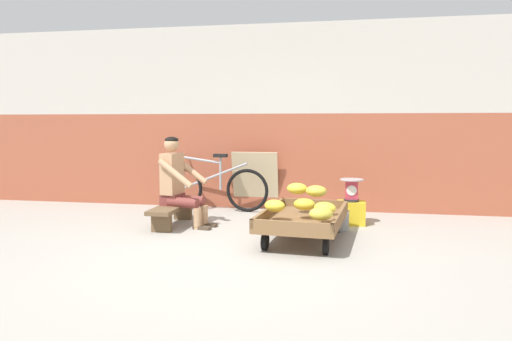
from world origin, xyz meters
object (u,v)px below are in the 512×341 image
at_px(bicycle_near_left, 214,187).
at_px(sign_board, 255,180).
at_px(low_bench, 173,210).
at_px(banana_cart, 304,220).
at_px(weighing_scale, 352,190).
at_px(vendor_seated, 178,182).
at_px(plastic_crate, 351,213).
at_px(shopping_bag, 342,220).

distance_m(bicycle_near_left, sign_board, 0.64).
bearing_deg(low_bench, banana_cart, -16.19).
bearing_deg(weighing_scale, bicycle_near_left, 162.77).
relative_size(vendor_seated, weighing_scale, 3.80).
height_order(low_bench, plastic_crate, plastic_crate).
distance_m(plastic_crate, weighing_scale, 0.30).
distance_m(weighing_scale, sign_board, 1.67).
xyz_separation_m(banana_cart, shopping_bag, (0.41, 0.63, -0.12)).
bearing_deg(shopping_bag, low_bench, -176.55).
relative_size(vendor_seated, shopping_bag, 4.75).
xyz_separation_m(plastic_crate, shopping_bag, (-0.12, -0.37, -0.03)).
relative_size(low_bench, vendor_seated, 0.96).
distance_m(low_bench, weighing_scale, 2.32).
relative_size(low_bench, plastic_crate, 3.06).
distance_m(low_bench, shopping_bag, 2.14).
bearing_deg(banana_cart, vendor_seated, 163.47).
height_order(plastic_crate, weighing_scale, weighing_scale).
distance_m(vendor_seated, sign_board, 1.56).
relative_size(vendor_seated, bicycle_near_left, 0.69).
height_order(weighing_scale, sign_board, sign_board).
bearing_deg(shopping_bag, weighing_scale, 72.10).
bearing_deg(vendor_seated, plastic_crate, 13.21).
xyz_separation_m(banana_cart, weighing_scale, (0.53, 0.99, 0.21)).
bearing_deg(sign_board, low_bench, -121.15).
distance_m(plastic_crate, bicycle_near_left, 2.12).
height_order(banana_cart, shopping_bag, banana_cart).
height_order(vendor_seated, sign_board, vendor_seated).
bearing_deg(plastic_crate, banana_cart, -117.87).
height_order(vendor_seated, weighing_scale, vendor_seated).
bearing_deg(sign_board, plastic_crate, -31.05).
relative_size(weighing_scale, sign_board, 0.34).
bearing_deg(sign_board, banana_cart, -63.99).
xyz_separation_m(bicycle_near_left, shopping_bag, (1.90, -0.99, -0.23)).
bearing_deg(shopping_bag, banana_cart, -122.97).
xyz_separation_m(low_bench, bicycle_near_left, (0.24, 1.12, 0.15)).
xyz_separation_m(vendor_seated, shopping_bag, (2.05, 0.14, -0.45)).
xyz_separation_m(weighing_scale, bicycle_near_left, (-2.02, 0.63, -0.10)).
xyz_separation_m(low_bench, shopping_bag, (2.14, 0.13, -0.08)).
bearing_deg(vendor_seated, bicycle_near_left, 82.53).
relative_size(bicycle_near_left, sign_board, 1.88).
relative_size(plastic_crate, weighing_scale, 1.20).
height_order(vendor_seated, plastic_crate, vendor_seated).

